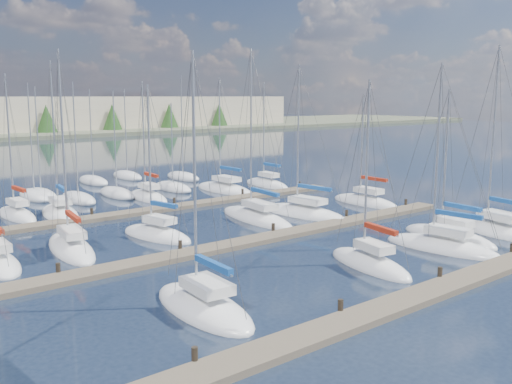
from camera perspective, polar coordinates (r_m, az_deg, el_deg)
ground at (r=78.15m, az=-21.82°, el=1.45°), size 400.00×400.00×0.00m
dock_near at (r=29.65m, az=15.04°, el=-10.37°), size 44.00×1.93×1.10m
dock_mid at (r=39.05m, az=-1.87°, el=-5.19°), size 44.00×1.93×1.10m
dock_far at (r=50.63m, az=-11.53°, el=-1.96°), size 44.00×1.93×1.10m
sailboat_j at (r=41.98m, az=-9.88°, el=-4.24°), size 3.64×7.09×11.67m
sailboat_o at (r=51.66m, az=-19.00°, el=-2.02°), size 3.66×7.59×13.76m
sailboat_q at (r=61.75m, az=-3.19°, el=0.30°), size 3.22×8.93×12.80m
sailboat_e at (r=40.11m, az=18.10°, el=-5.23°), size 3.54×8.36×12.96m
sailboat_f at (r=43.08m, az=18.73°, el=-4.26°), size 2.90×7.92×11.32m
sailboat_l at (r=49.20m, az=4.80°, el=-2.11°), size 3.87×9.22×13.46m
sailboat_c at (r=27.79m, az=-5.28°, el=-11.39°), size 3.41×7.85×12.89m
sailboat_p at (r=57.69m, az=-10.74°, el=-0.50°), size 2.82×7.25×12.29m
sailboat_r at (r=64.90m, az=1.10°, el=0.78°), size 2.61×7.54×12.37m
sailboat_g at (r=46.44m, az=22.77°, el=-3.52°), size 4.86×9.21×14.50m
sailboat_k at (r=47.07m, az=0.04°, el=-2.59°), size 3.70×9.98×14.61m
sailboat_i at (r=39.76m, az=-18.00°, el=-5.34°), size 3.67×8.72×13.83m
sailboat_m at (r=55.06m, az=10.89°, el=-0.99°), size 2.69×7.89×11.08m
sailboat_d at (r=35.03m, az=11.31°, el=-7.06°), size 3.61×7.34×11.79m
sailboat_n at (r=52.20m, az=-22.79°, el=-2.12°), size 2.36×6.97×12.70m
distant_boats at (r=61.50m, az=-21.12°, el=-0.26°), size 36.93×20.75×13.30m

